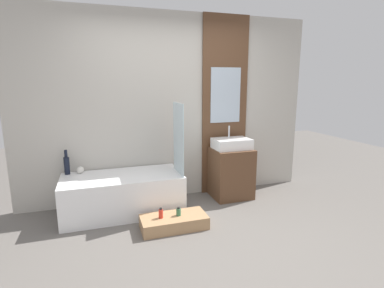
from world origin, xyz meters
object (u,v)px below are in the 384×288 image
Objects in this scene: vase_round_light at (80,170)px; bottle_soap_primary at (161,213)px; wooden_step_bench at (174,222)px; bottle_soap_secondary at (179,212)px; sink at (232,144)px; vase_tall_dark at (67,164)px; bathtub at (123,194)px.

bottle_soap_primary is (0.87, -0.87, -0.35)m from vase_round_light.
bottle_soap_secondary is (0.06, 0.00, 0.12)m from wooden_step_bench.
sink reaches higher than vase_round_light.
bottle_soap_secondary reaches higher than wooden_step_bench.
bottle_soap_secondary is at bearing 0.00° from wooden_step_bench.
wooden_step_bench is 0.13m from bottle_soap_secondary.
vase_tall_dark is 0.18m from vase_round_light.
sink is at bearing 30.09° from bottle_soap_primary.
vase_tall_dark reaches higher than bathtub.
bathtub is 0.82m from wooden_step_bench.
wooden_step_bench is at bearing -36.80° from vase_tall_dark.
wooden_step_bench is 0.20m from bottle_soap_primary.
bottle_soap_secondary is at bearing -38.95° from vase_round_light.
sink is 5.13× the size of bottle_soap_secondary.
sink reaches higher than bottle_soap_primary.
bathtub reaches higher than bottle_soap_secondary.
sink is 1.35m from bottle_soap_secondary.
bottle_soap_primary is (-0.15, 0.00, 0.13)m from wooden_step_bench.
bathtub is 1.66m from sink.
vase_tall_dark is at bearing 143.20° from wooden_step_bench.
bottle_soap_primary reaches higher than bottle_soap_secondary.
bottle_soap_primary is 0.21m from bottle_soap_secondary.
bathtub is at bearing -176.87° from sink.
bottle_soap_primary is at bearing -45.11° from vase_round_light.
vase_round_light is at bearing 139.52° from wooden_step_bench.
sink reaches higher than bottle_soap_secondary.
sink is at bearing 3.13° from bathtub.
bottle_soap_secondary is (1.08, -0.87, -0.36)m from vase_round_light.
sink is 2.24m from vase_tall_dark.
bathtub is at bearing 133.13° from bottle_soap_secondary.
bathtub reaches higher than wooden_step_bench.
vase_tall_dark is (-2.22, 0.18, -0.16)m from sink.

